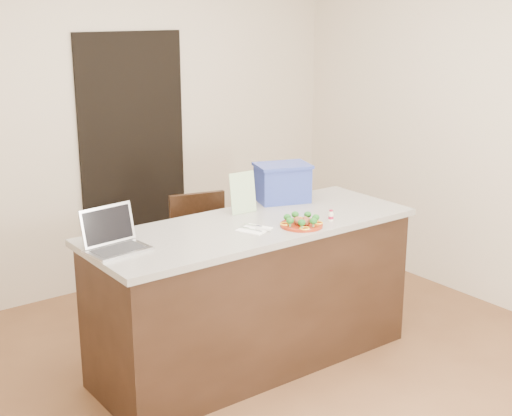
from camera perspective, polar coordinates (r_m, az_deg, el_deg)
ground at (r=4.48m, az=1.70°, el=-13.32°), size 4.00×4.00×0.00m
room_shell at (r=3.95m, az=1.89°, el=7.66°), size 4.00×4.00×4.00m
doorway at (r=5.76m, az=-9.75°, el=3.79°), size 0.90×0.02×2.00m
island at (r=4.45m, az=-0.26°, el=-6.86°), size 2.06×0.76×0.92m
plate at (r=4.24m, az=3.66°, el=-1.34°), size 0.26×0.26×0.02m
meatballs at (r=4.23m, az=3.66°, el=-1.05°), size 0.10×0.10×0.04m
broccoli at (r=4.23m, az=3.67°, el=-0.82°), size 0.21×0.22×0.04m
pepper_rings at (r=4.24m, az=3.66°, el=-1.23°), size 0.23×0.23×0.01m
napkin at (r=4.17m, az=-0.16°, el=-1.73°), size 0.22×0.22×0.01m
fork at (r=4.16m, az=-0.46°, el=-1.66°), size 0.05×0.16×0.00m
knife at (r=4.17m, az=0.32°, el=-1.62°), size 0.07×0.21×0.01m
yogurt_bottle at (r=4.36m, az=6.02°, el=-0.67°), size 0.03×0.03×0.07m
laptop at (r=3.91m, az=-11.38°, el=-2.36°), size 0.34×0.28×0.22m
leaflet at (r=4.48m, az=-1.06°, el=1.23°), size 0.18×0.05×0.26m
blue_box at (r=4.76m, az=2.13°, el=2.05°), size 0.41×0.35×0.25m
chair at (r=5.07m, az=-4.06°, el=-3.35°), size 0.49×0.49×0.91m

